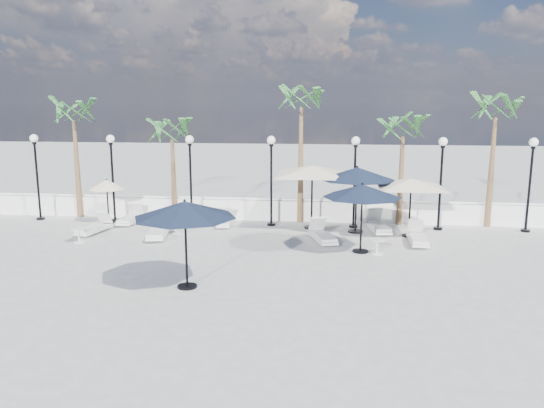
# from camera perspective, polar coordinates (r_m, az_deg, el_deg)

# --- Properties ---
(ground) EXTENTS (100.00, 100.00, 0.00)m
(ground) POSITION_cam_1_polar(r_m,az_deg,el_deg) (16.66, -2.55, -7.45)
(ground) COLOR gray
(ground) RESTS_ON ground
(balustrade) EXTENTS (26.00, 0.30, 1.01)m
(balustrade) POSITION_cam_1_polar(r_m,az_deg,el_deg) (23.73, 0.18, -0.65)
(balustrade) COLOR white
(balustrade) RESTS_ON ground
(lamppost_0) EXTENTS (0.36, 0.36, 3.84)m
(lamppost_0) POSITION_cam_1_polar(r_m,az_deg,el_deg) (25.77, -24.03, 3.88)
(lamppost_0) COLOR black
(lamppost_0) RESTS_ON ground
(lamppost_1) EXTENTS (0.36, 0.36, 3.84)m
(lamppost_1) POSITION_cam_1_polar(r_m,az_deg,el_deg) (24.20, -16.83, 3.96)
(lamppost_1) COLOR black
(lamppost_1) RESTS_ON ground
(lamppost_2) EXTENTS (0.36, 0.36, 3.84)m
(lamppost_2) POSITION_cam_1_polar(r_m,az_deg,el_deg) (23.06, -8.78, 3.98)
(lamppost_2) COLOR black
(lamppost_2) RESTS_ON ground
(lamppost_3) EXTENTS (0.36, 0.36, 3.84)m
(lamppost_3) POSITION_cam_1_polar(r_m,az_deg,el_deg) (22.42, -0.08, 3.90)
(lamppost_3) COLOR black
(lamppost_3) RESTS_ON ground
(lamppost_4) EXTENTS (0.36, 0.36, 3.84)m
(lamppost_4) POSITION_cam_1_polar(r_m,az_deg,el_deg) (22.31, 8.91, 3.74)
(lamppost_4) COLOR black
(lamppost_4) RESTS_ON ground
(lamppost_5) EXTENTS (0.36, 0.36, 3.84)m
(lamppost_5) POSITION_cam_1_polar(r_m,az_deg,el_deg) (22.75, 17.76, 3.48)
(lamppost_5) COLOR black
(lamppost_5) RESTS_ON ground
(lamppost_6) EXTENTS (0.36, 0.36, 3.84)m
(lamppost_6) POSITION_cam_1_polar(r_m,az_deg,el_deg) (23.70, 26.09, 3.16)
(lamppost_6) COLOR black
(lamppost_6) RESTS_ON ground
(palm_0) EXTENTS (2.60, 2.60, 5.50)m
(palm_0) POSITION_cam_1_polar(r_m,az_deg,el_deg) (25.62, -20.56, 8.69)
(palm_0) COLOR brown
(palm_0) RESTS_ON ground
(palm_1) EXTENTS (2.60, 2.60, 4.70)m
(palm_1) POSITION_cam_1_polar(r_m,az_deg,el_deg) (23.99, -10.70, 7.21)
(palm_1) COLOR brown
(palm_1) RESTS_ON ground
(palm_2) EXTENTS (2.60, 2.60, 6.10)m
(palm_2) POSITION_cam_1_polar(r_m,az_deg,el_deg) (22.95, 3.17, 10.62)
(palm_2) COLOR brown
(palm_2) RESTS_ON ground
(palm_3) EXTENTS (2.60, 2.60, 4.90)m
(palm_3) POSITION_cam_1_polar(r_m,az_deg,el_deg) (23.15, 13.92, 7.43)
(palm_3) COLOR brown
(palm_3) RESTS_ON ground
(palm_4) EXTENTS (2.60, 2.60, 5.70)m
(palm_4) POSITION_cam_1_polar(r_m,az_deg,el_deg) (23.89, 22.93, 8.87)
(palm_4) COLOR brown
(palm_4) RESTS_ON ground
(lounger_0) EXTENTS (0.67, 1.93, 0.72)m
(lounger_0) POSITION_cam_1_polar(r_m,az_deg,el_deg) (24.01, -15.01, -1.45)
(lounger_0) COLOR silver
(lounger_0) RESTS_ON ground
(lounger_1) EXTENTS (0.91, 1.93, 0.70)m
(lounger_1) POSITION_cam_1_polar(r_m,az_deg,el_deg) (22.66, -18.60, -2.41)
(lounger_1) COLOR silver
(lounger_1) RESTS_ON ground
(lounger_2) EXTENTS (0.97, 2.12, 0.77)m
(lounger_2) POSITION_cam_1_polar(r_m,az_deg,el_deg) (21.30, -12.14, -2.84)
(lounger_2) COLOR silver
(lounger_2) RESTS_ON ground
(lounger_3) EXTENTS (0.75, 1.74, 0.63)m
(lounger_3) POSITION_cam_1_polar(r_m,az_deg,el_deg) (22.85, -5.17, -1.81)
(lounger_3) COLOR silver
(lounger_3) RESTS_ON ground
(lounger_4) EXTENTS (0.95, 2.09, 0.75)m
(lounger_4) POSITION_cam_1_polar(r_m,az_deg,el_deg) (22.14, 11.37, -2.30)
(lounger_4) COLOR silver
(lounger_4) RESTS_ON ground
(lounger_5) EXTENTS (1.19, 2.07, 0.74)m
(lounger_5) POSITION_cam_1_polar(r_m,az_deg,el_deg) (20.28, 5.49, -3.38)
(lounger_5) COLOR silver
(lounger_5) RESTS_ON ground
(lounger_6) EXTENTS (0.66, 1.93, 0.72)m
(lounger_6) POSITION_cam_1_polar(r_m,az_deg,el_deg) (20.64, 15.40, -3.50)
(lounger_6) COLOR silver
(lounger_6) RESTS_ON ground
(side_table_0) EXTENTS (0.45, 0.45, 0.44)m
(side_table_0) POSITION_cam_1_polar(r_m,az_deg,el_deg) (21.74, -10.28, -2.47)
(side_table_0) COLOR silver
(side_table_0) RESTS_ON ground
(side_table_1) EXTENTS (0.57, 0.57, 0.56)m
(side_table_1) POSITION_cam_1_polar(r_m,az_deg,el_deg) (21.35, -20.09, -3.03)
(side_table_1) COLOR silver
(side_table_1) RESTS_ON ground
(side_table_2) EXTENTS (0.55, 0.55, 0.53)m
(side_table_2) POSITION_cam_1_polar(r_m,az_deg,el_deg) (18.97, 11.24, -4.33)
(side_table_2) COLOR silver
(side_table_2) RESTS_ON ground
(parasol_navy_left) EXTENTS (2.93, 2.93, 2.59)m
(parasol_navy_left) POSITION_cam_1_polar(r_m,az_deg,el_deg) (15.02, -9.36, -0.63)
(parasol_navy_left) COLOR black
(parasol_navy_left) RESTS_ON ground
(parasol_navy_mid) EXTENTS (3.05, 3.05, 2.74)m
(parasol_navy_mid) POSITION_cam_1_polar(r_m,az_deg,el_deg) (21.51, 9.13, 3.22)
(parasol_navy_mid) COLOR black
(parasol_navy_mid) RESTS_ON ground
(parasol_navy_right) EXTENTS (2.78, 2.78, 2.49)m
(parasol_navy_right) POSITION_cam_1_polar(r_m,az_deg,el_deg) (18.67, 9.68, 1.36)
(parasol_navy_right) COLOR black
(parasol_navy_right) RESTS_ON ground
(parasol_cream_sq_a) EXTENTS (5.82, 5.82, 2.86)m
(parasol_cream_sq_a) POSITION_cam_1_polar(r_m,az_deg,el_deg) (21.98, 4.36, 4.13)
(parasol_cream_sq_a) COLOR black
(parasol_cream_sq_a) RESTS_ON ground
(parasol_cream_sq_b) EXTENTS (4.98, 4.98, 2.50)m
(parasol_cream_sq_b) POSITION_cam_1_polar(r_m,az_deg,el_deg) (21.28, 14.77, 2.64)
(parasol_cream_sq_b) COLOR black
(parasol_cream_sq_b) RESTS_ON ground
(parasol_cream_small) EXTENTS (1.60, 1.60, 1.96)m
(parasol_cream_small) POSITION_cam_1_polar(r_m,az_deg,el_deg) (24.10, -17.36, 1.95)
(parasol_cream_small) COLOR black
(parasol_cream_small) RESTS_ON ground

